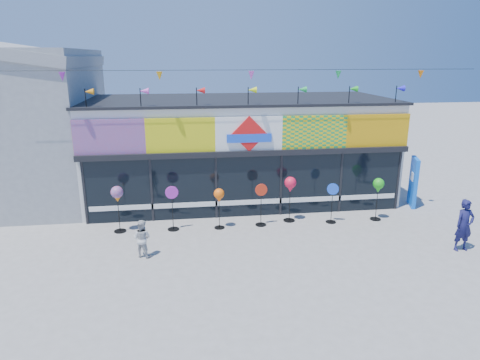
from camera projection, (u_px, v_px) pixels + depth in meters
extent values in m
plane|color=gray|center=(266.00, 256.00, 12.72)|extent=(80.00, 80.00, 0.00)
cube|color=silver|center=(239.00, 149.00, 17.87)|extent=(12.00, 5.00, 4.00)
cube|color=black|center=(249.00, 186.00, 15.68)|extent=(11.60, 0.12, 2.30)
cube|color=black|center=(249.00, 153.00, 15.29)|extent=(12.00, 0.30, 0.20)
cube|color=white|center=(249.00, 202.00, 15.81)|extent=(11.40, 0.10, 0.18)
cube|color=black|center=(239.00, 99.00, 17.30)|extent=(12.20, 5.20, 0.10)
cube|color=black|center=(85.00, 193.00, 14.91)|extent=(0.08, 0.14, 2.30)
cube|color=black|center=(152.00, 190.00, 15.21)|extent=(0.08, 0.14, 2.30)
cube|color=black|center=(216.00, 188.00, 15.51)|extent=(0.08, 0.14, 2.30)
cube|color=black|center=(281.00, 185.00, 15.82)|extent=(0.08, 0.14, 2.30)
cube|color=black|center=(340.00, 183.00, 16.12)|extent=(0.08, 0.14, 2.30)
cube|color=black|center=(398.00, 180.00, 16.42)|extent=(0.08, 0.14, 2.30)
cube|color=red|center=(109.00, 137.00, 14.49)|extent=(2.40, 0.08, 1.20)
cube|color=yellow|center=(181.00, 135.00, 14.80)|extent=(2.40, 0.08, 1.20)
cube|color=white|center=(249.00, 134.00, 15.11)|extent=(2.40, 0.08, 1.20)
cube|color=yellow|center=(315.00, 132.00, 15.43)|extent=(2.40, 0.08, 1.20)
cube|color=orange|center=(378.00, 131.00, 15.74)|extent=(2.40, 0.08, 1.20)
cube|color=red|center=(249.00, 134.00, 15.06)|extent=(1.27, 0.06, 1.27)
cube|color=blue|center=(249.00, 138.00, 15.08)|extent=(1.60, 0.05, 0.30)
cube|color=#EA4EB0|center=(135.00, 197.00, 15.24)|extent=(0.78, 0.03, 0.78)
cube|color=#D045B4|center=(168.00, 188.00, 15.32)|extent=(0.92, 0.03, 0.92)
cube|color=purple|center=(200.00, 178.00, 15.38)|extent=(0.78, 0.03, 0.78)
cube|color=green|center=(233.00, 190.00, 15.67)|extent=(0.92, 0.03, 0.92)
cube|color=blue|center=(264.00, 184.00, 15.78)|extent=(0.78, 0.03, 0.78)
cube|color=#189717|center=(295.00, 177.00, 15.87)|extent=(0.92, 0.03, 0.92)
cube|color=#BB28BD|center=(325.00, 188.00, 16.15)|extent=(0.78, 0.03, 0.78)
cube|color=#D547AD|center=(355.00, 180.00, 16.23)|extent=(0.92, 0.03, 0.92)
cylinder|color=black|center=(86.00, 99.00, 14.27)|extent=(0.03, 0.03, 0.70)
cone|color=orange|center=(89.00, 92.00, 14.21)|extent=(0.30, 0.22, 0.22)
cylinder|color=black|center=(141.00, 99.00, 14.50)|extent=(0.03, 0.03, 0.70)
cone|color=#E04ACB|center=(144.00, 91.00, 14.45)|extent=(0.30, 0.22, 0.22)
cylinder|color=black|center=(197.00, 98.00, 14.75)|extent=(0.03, 0.03, 0.70)
cone|color=red|center=(201.00, 90.00, 14.70)|extent=(0.30, 0.22, 0.22)
cylinder|color=black|center=(248.00, 97.00, 14.98)|extent=(0.03, 0.03, 0.70)
cone|color=#CFEE14|center=(252.00, 90.00, 14.93)|extent=(0.30, 0.22, 0.22)
cylinder|color=black|center=(298.00, 97.00, 15.22)|extent=(0.03, 0.03, 0.70)
cone|color=green|center=(302.00, 89.00, 15.17)|extent=(0.30, 0.22, 0.22)
cylinder|color=black|center=(349.00, 96.00, 15.46)|extent=(0.03, 0.03, 0.70)
cone|color=green|center=(353.00, 89.00, 15.41)|extent=(0.30, 0.22, 0.22)
cylinder|color=black|center=(396.00, 95.00, 15.70)|extent=(0.03, 0.03, 0.70)
cone|color=#201BE7|center=(400.00, 88.00, 15.65)|extent=(0.30, 0.22, 0.22)
cylinder|color=black|center=(251.00, 70.00, 14.10)|extent=(16.00, 0.01, 0.01)
cone|color=purple|center=(62.00, 77.00, 13.37)|extent=(0.20, 0.20, 0.28)
cone|color=#F1A314|center=(159.00, 76.00, 13.76)|extent=(0.20, 0.20, 0.28)
cone|color=#E54CC8|center=(251.00, 75.00, 14.15)|extent=(0.20, 0.20, 0.28)
cone|color=green|center=(338.00, 75.00, 14.54)|extent=(0.20, 0.20, 0.28)
cone|color=orange|center=(421.00, 74.00, 14.93)|extent=(0.20, 0.20, 0.28)
cube|color=blue|center=(413.00, 182.00, 16.82)|extent=(0.44, 0.97, 1.94)
cube|color=white|center=(412.00, 176.00, 16.74)|extent=(0.17, 0.43, 0.34)
cylinder|color=black|center=(120.00, 231.00, 14.53)|extent=(0.41, 0.41, 0.03)
cylinder|color=black|center=(119.00, 212.00, 14.34)|extent=(0.02, 0.02, 1.33)
sphere|color=orange|center=(117.00, 192.00, 14.15)|extent=(0.41, 0.41, 0.41)
cone|color=orange|center=(118.00, 199.00, 14.22)|extent=(0.20, 0.20, 0.18)
cylinder|color=black|center=(173.00, 229.00, 14.69)|extent=(0.40, 0.40, 0.03)
cylinder|color=black|center=(173.00, 211.00, 14.51)|extent=(0.02, 0.02, 1.29)
cylinder|color=#C42ABC|center=(172.00, 192.00, 14.32)|extent=(0.44, 0.12, 0.44)
cylinder|color=black|center=(219.00, 228.00, 14.83)|extent=(0.36, 0.36, 0.03)
cylinder|color=black|center=(219.00, 211.00, 14.67)|extent=(0.02, 0.02, 1.18)
sphere|color=#FF610D|center=(219.00, 194.00, 14.49)|extent=(0.36, 0.36, 0.36)
cone|color=#FF610D|center=(219.00, 200.00, 14.55)|extent=(0.18, 0.18, 0.16)
cylinder|color=black|center=(261.00, 225.00, 15.09)|extent=(0.39, 0.39, 0.03)
cylinder|color=black|center=(261.00, 207.00, 14.91)|extent=(0.02, 0.02, 1.26)
cylinder|color=red|center=(261.00, 190.00, 14.73)|extent=(0.43, 0.07, 0.43)
cylinder|color=black|center=(289.00, 220.00, 15.48)|extent=(0.42, 0.42, 0.03)
cylinder|color=black|center=(290.00, 202.00, 15.29)|extent=(0.03, 0.03, 1.36)
sphere|color=red|center=(290.00, 183.00, 15.08)|extent=(0.42, 0.42, 0.42)
cone|color=red|center=(290.00, 190.00, 15.16)|extent=(0.21, 0.21, 0.19)
cylinder|color=black|center=(331.00, 222.00, 15.34)|extent=(0.37, 0.37, 0.03)
cylinder|color=black|center=(332.00, 206.00, 15.17)|extent=(0.02, 0.02, 1.20)
cylinder|color=blue|center=(333.00, 189.00, 14.99)|extent=(0.40, 0.17, 0.41)
cylinder|color=black|center=(375.00, 219.00, 15.60)|extent=(0.40, 0.40, 0.03)
cylinder|color=black|center=(377.00, 202.00, 15.42)|extent=(0.02, 0.02, 1.29)
sphere|color=green|center=(379.00, 184.00, 15.23)|extent=(0.40, 0.40, 0.40)
cone|color=green|center=(378.00, 190.00, 15.30)|extent=(0.20, 0.20, 0.18)
imported|color=#161646|center=(464.00, 225.00, 12.93)|extent=(0.61, 0.42, 1.62)
imported|color=#BCBCBC|center=(142.00, 238.00, 12.59)|extent=(0.64, 0.52, 1.15)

